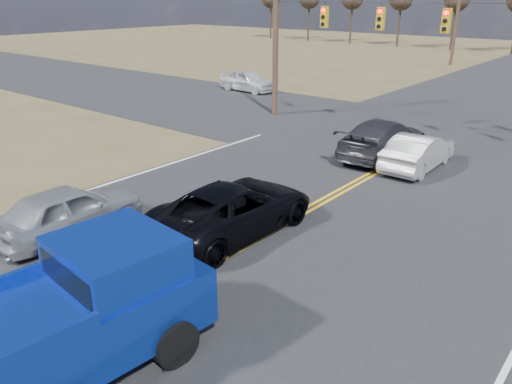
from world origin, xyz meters
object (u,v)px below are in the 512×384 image
Objects in this scene: white_car_queue at (418,151)px; dgrey_car_queue at (383,138)px; silver_suv at (69,210)px; cross_car_west at (247,81)px; pickup_truck at (45,330)px; black_suv at (233,208)px.

white_car_queue is 0.79× the size of dgrey_car_queue.
dgrey_car_queue is (3.44, 12.32, 0.04)m from silver_suv.
dgrey_car_queue is 16.27m from cross_car_west.
silver_suv is at bearing 65.00° from white_car_queue.
pickup_truck is 15.15m from white_car_queue.
dgrey_car_queue reaches higher than black_suv.
silver_suv is 0.98× the size of cross_car_west.
black_suv is 22.34m from cross_car_west.
black_suv is 1.20× the size of cross_car_west.
pickup_truck is 1.50× the size of silver_suv.
pickup_truck is 1.21× the size of dgrey_car_queue.
dgrey_car_queue reaches higher than white_car_queue.
dgrey_car_queue is at bearing -117.76° from cross_car_west.
cross_car_west is (-14.18, 17.26, 0.01)m from black_suv.
white_car_queue is (1.79, 8.67, -0.03)m from black_suv.
silver_suv is 0.82× the size of black_suv.
pickup_truck reaches higher than dgrey_car_queue.
pickup_truck reaches higher than white_car_queue.
silver_suv is 12.79m from dgrey_car_queue.
pickup_truck is 1.52× the size of white_car_queue.
dgrey_car_queue is 1.22× the size of cross_car_west.
dgrey_car_queue is (-0.00, 9.28, 0.04)m from black_suv.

